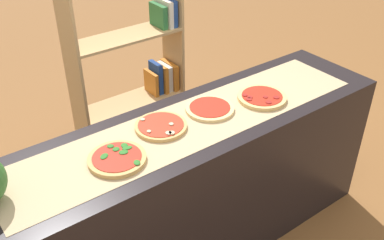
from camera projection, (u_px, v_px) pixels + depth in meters
The scene contains 7 objects.
counter at pixel (192, 189), 2.55m from camera, with size 2.39×0.60×0.92m, color black.
parchment_paper at pixel (192, 123), 2.30m from camera, with size 2.05×0.43×0.00m, color tan.
pizza_spinach_0 at pixel (117, 158), 2.02m from camera, with size 0.27×0.27×0.03m.
pizza_mushroom_1 at pixel (161, 126), 2.25m from camera, with size 0.27×0.27×0.03m.
pizza_plain_2 at pixel (210, 108), 2.40m from camera, with size 0.27×0.27×0.02m.
pizza_pepperoni_3 at pixel (262, 97), 2.50m from camera, with size 0.28×0.28×0.03m.
bookshelf at pixel (140, 74), 3.21m from camera, with size 0.82×0.27×1.56m.
Camera 1 is at (-1.14, -1.55, 2.18)m, focal length 41.06 mm.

